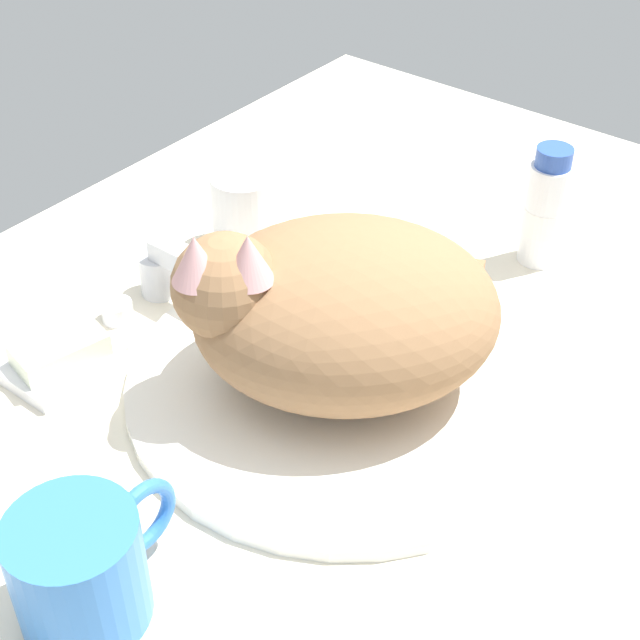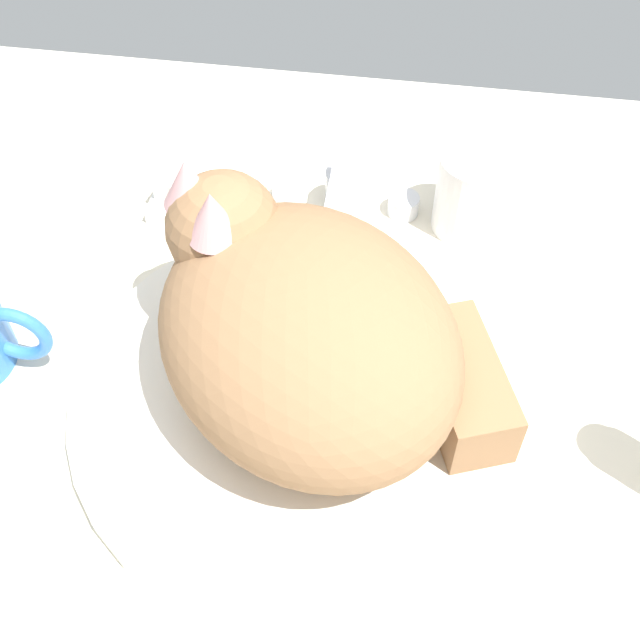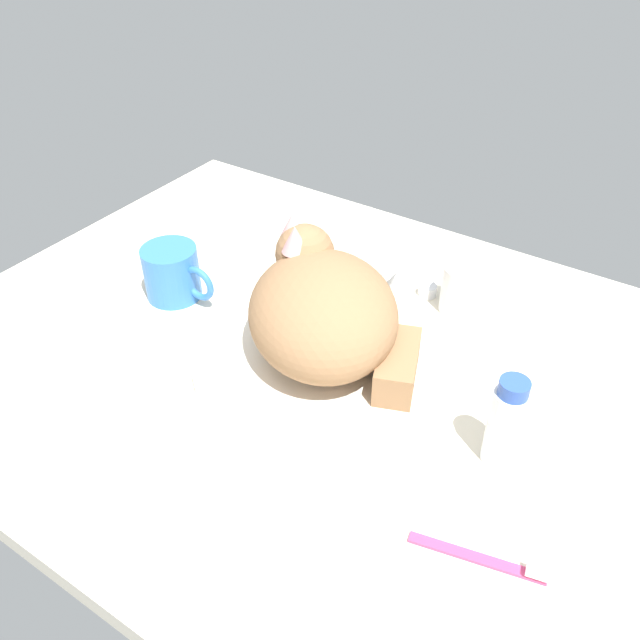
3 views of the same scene
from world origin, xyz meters
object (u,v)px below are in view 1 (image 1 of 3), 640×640
Objects in this scene: coffee_mug at (78,565)px; rinse_cup at (244,210)px; cat at (336,308)px; toothpaste_bottle at (545,210)px; faucet at (166,273)px; soap_bar at (59,349)px.

rinse_cup is at bearing 27.97° from coffee_mug.
cat is 2.56× the size of toothpaste_bottle.
rinse_cup is (11.00, 0.20, 1.26)cm from faucet.
coffee_mug reaches higher than soap_bar.
soap_bar is 45.73cm from toothpaste_bottle.
coffee_mug is at bearing -179.30° from cat.
toothpaste_bottle is (26.68, -4.27, -2.43)cm from cat.
cat is at bearing 170.91° from toothpaste_bottle.
toothpaste_bottle is at bearing -30.77° from soap_bar.
soap_bar is at bearing 53.76° from coffee_mug.
coffee_mug is 1.68× the size of soap_bar.
faucet is 35.76cm from toothpaste_bottle.
soap_bar is at bearing 123.28° from cat.
cat is at bearing 0.70° from coffee_mug.
coffee_mug is (-26.99, -19.98, 1.58)cm from faucet.
coffee_mug is 43.02cm from rinse_cup.
faucet is at bearing 137.83° from toothpaste_bottle.
rinse_cup is 1.03× the size of soap_bar.
soap_bar is at bearing -177.35° from faucet.
coffee_mug is 24.11cm from soap_bar.
cat is at bearing -56.72° from soap_bar.
rinse_cup is (11.27, 19.85, -4.17)cm from cat.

